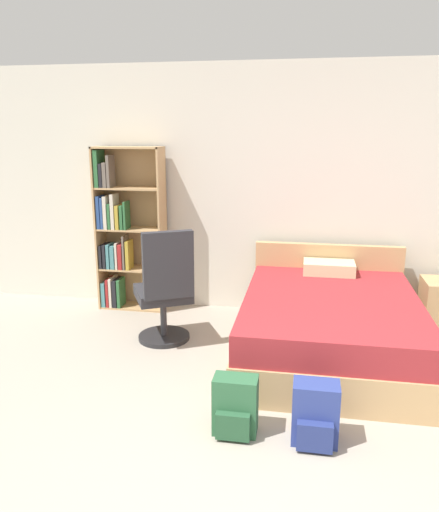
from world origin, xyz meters
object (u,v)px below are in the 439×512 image
object	(u,v)px
backpack_green	(235,407)
office_chair	(165,291)
bed	(330,323)
backpack_blue	(315,415)
bookshelf	(123,232)

from	to	relation	value
backpack_green	office_chair	bearing A→B (deg)	122.83
bed	backpack_blue	world-z (taller)	bed
bookshelf	backpack_green	distance (m)	2.76
office_chair	backpack_blue	world-z (taller)	office_chair
backpack_green	bookshelf	bearing A→B (deg)	125.46
bookshelf	office_chair	distance (m)	1.19
backpack_green	bed	bearing A→B (deg)	64.55
bookshelf	backpack_green	size ratio (longest dim) A/B	4.52
bookshelf	backpack_green	xyz separation A→B (m)	(1.55, -2.18, -0.67)
bed	backpack_blue	size ratio (longest dim) A/B	4.93
backpack_blue	backpack_green	xyz separation A→B (m)	(-0.51, 0.01, -0.01)
bookshelf	bed	distance (m)	2.42
bed	office_chair	world-z (taller)	office_chair
bookshelf	office_chair	xyz separation A→B (m)	(0.72, -0.89, -0.35)
office_chair	backpack_green	size ratio (longest dim) A/B	2.80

